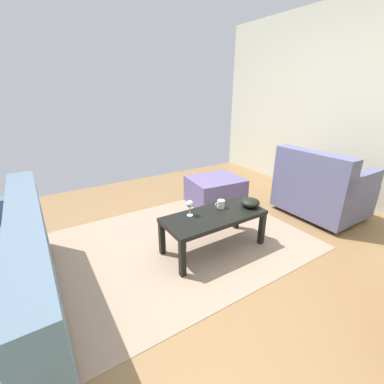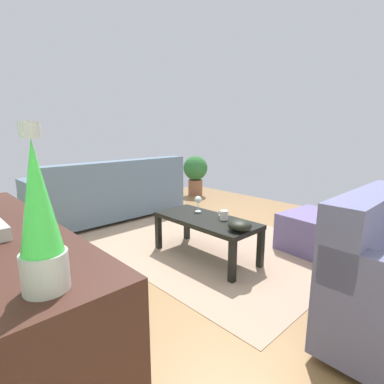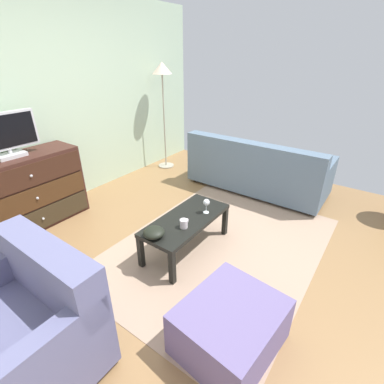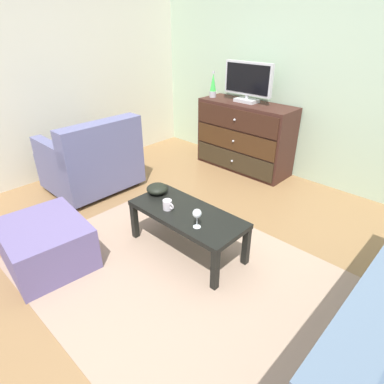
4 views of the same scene
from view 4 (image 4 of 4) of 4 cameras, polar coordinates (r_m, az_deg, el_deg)
ground_plane at (r=2.85m, az=-1.36°, el=-11.37°), size 5.28×4.84×0.05m
wall_accent_rear at (r=4.07m, az=21.89°, el=19.43°), size 5.28×0.12×2.61m
wall_plain_left at (r=4.28m, az=-26.50°, el=18.91°), size 0.12×4.84×2.61m
area_rug at (r=2.62m, az=-1.33°, el=-14.81°), size 2.60×1.90×0.01m
dresser at (r=4.34m, az=9.20°, el=9.59°), size 1.24×0.49×0.87m
tv at (r=4.21m, az=9.80°, el=18.61°), size 0.66×0.18×0.47m
lava_lamp at (r=4.46m, az=3.72°, el=18.13°), size 0.09×0.09×0.33m
coffee_table at (r=2.71m, az=-0.89°, el=-4.41°), size 1.01×0.45×0.38m
wine_glass at (r=2.43m, az=0.89°, el=-3.90°), size 0.07×0.07×0.16m
mug at (r=2.70m, az=-4.31°, el=-2.27°), size 0.11×0.08×0.08m
bowl_decorative at (r=2.96m, az=-6.12°, el=0.58°), size 0.19×0.19×0.09m
armchair at (r=3.91m, az=-17.09°, el=5.31°), size 0.80×0.94×0.85m
ottoman at (r=2.90m, az=-24.24°, el=-8.33°), size 0.76×0.67×0.37m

